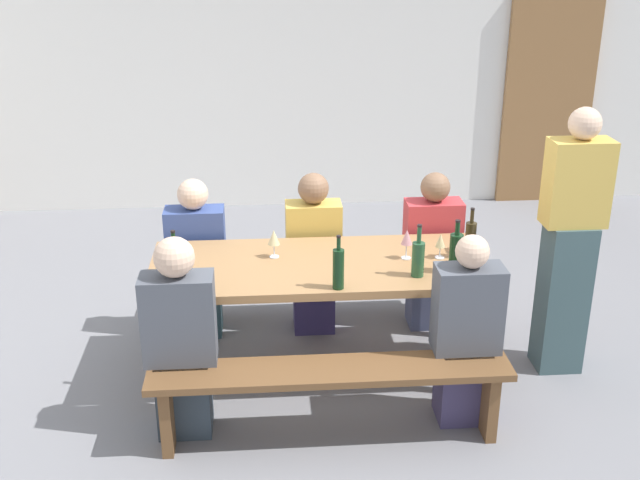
{
  "coord_description": "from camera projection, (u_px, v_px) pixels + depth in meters",
  "views": [
    {
      "loc": [
        -0.33,
        -4.32,
        2.64
      ],
      "look_at": [
        0.0,
        0.0,
        0.9
      ],
      "focal_mm": 43.7,
      "sensor_mm": 36.0,
      "label": 1
    }
  ],
  "objects": [
    {
      "name": "wine_bottle_2",
      "position": [
        456.0,
        252.0,
        4.55
      ],
      "size": [
        0.08,
        0.08,
        0.33
      ],
      "color": "#143319",
      "rests_on": "tasting_table"
    },
    {
      "name": "wine_glass_0",
      "position": [
        440.0,
        241.0,
        4.76
      ],
      "size": [
        0.06,
        0.06,
        0.16
      ],
      "color": "silver",
      "rests_on": "tasting_table"
    },
    {
      "name": "seated_guest_near_1",
      "position": [
        466.0,
        335.0,
        4.33
      ],
      "size": [
        0.37,
        0.24,
        1.13
      ],
      "rotation": [
        0.0,
        0.0,
        1.57
      ],
      "color": "#3D365A",
      "rests_on": "ground"
    },
    {
      "name": "wine_glass_2",
      "position": [
        407.0,
        238.0,
        4.74
      ],
      "size": [
        0.07,
        0.07,
        0.19
      ],
      "color": "silver",
      "rests_on": "tasting_table"
    },
    {
      "name": "wine_bottle_0",
      "position": [
        418.0,
        258.0,
        4.51
      ],
      "size": [
        0.07,
        0.07,
        0.32
      ],
      "color": "#234C2D",
      "rests_on": "tasting_table"
    },
    {
      "name": "back_wall",
      "position": [
        294.0,
        44.0,
        7.51
      ],
      "size": [
        14.0,
        0.2,
        3.2
      ],
      "primitive_type": "cube",
      "color": "silver",
      "rests_on": "ground"
    },
    {
      "name": "seated_guest_far_0",
      "position": [
        197.0,
        262.0,
        5.28
      ],
      "size": [
        0.39,
        0.24,
        1.12
      ],
      "rotation": [
        0.0,
        0.0,
        -1.57
      ],
      "color": "#29464F",
      "rests_on": "ground"
    },
    {
      "name": "wooden_door",
      "position": [
        548.0,
        99.0,
        7.76
      ],
      "size": [
        0.9,
        0.06,
        2.1
      ],
      "primitive_type": "cube",
      "color": "olive",
      "rests_on": "ground"
    },
    {
      "name": "ground_plane",
      "position": [
        320.0,
        370.0,
        5.01
      ],
      "size": [
        24.0,
        24.0,
        0.0
      ],
      "primitive_type": "plane",
      "color": "slate"
    },
    {
      "name": "seated_guest_near_0",
      "position": [
        181.0,
        342.0,
        4.21
      ],
      "size": [
        0.39,
        0.24,
        1.17
      ],
      "rotation": [
        0.0,
        0.0,
        1.57
      ],
      "color": "#303C46",
      "rests_on": "ground"
    },
    {
      "name": "bench_far",
      "position": [
        312.0,
        273.0,
        5.54
      ],
      "size": [
        1.96,
        0.3,
        0.45
      ],
      "color": "brown",
      "rests_on": "ground"
    },
    {
      "name": "wine_bottle_4",
      "position": [
        338.0,
        268.0,
        4.35
      ],
      "size": [
        0.07,
        0.07,
        0.32
      ],
      "color": "#143319",
      "rests_on": "tasting_table"
    },
    {
      "name": "bench_near",
      "position": [
        330.0,
        383.0,
        4.2
      ],
      "size": [
        1.96,
        0.3,
        0.45
      ],
      "color": "brown",
      "rests_on": "ground"
    },
    {
      "name": "wine_glass_1",
      "position": [
        274.0,
        238.0,
        4.76
      ],
      "size": [
        0.07,
        0.07,
        0.18
      ],
      "color": "silver",
      "rests_on": "tasting_table"
    },
    {
      "name": "wine_bottle_1",
      "position": [
        470.0,
        239.0,
        4.76
      ],
      "size": [
        0.07,
        0.07,
        0.32
      ],
      "color": "#332814",
      "rests_on": "tasting_table"
    },
    {
      "name": "standing_host",
      "position": [
        569.0,
        248.0,
        4.75
      ],
      "size": [
        0.37,
        0.24,
        1.69
      ],
      "rotation": [
        0.0,
        0.0,
        3.14
      ],
      "color": "#3C5559",
      "rests_on": "ground"
    },
    {
      "name": "tasting_table",
      "position": [
        320.0,
        274.0,
        4.76
      ],
      "size": [
        2.06,
        0.85,
        0.75
      ],
      "color": "#9E7247",
      "rests_on": "ground"
    },
    {
      "name": "seated_guest_far_2",
      "position": [
        431.0,
        255.0,
        5.4
      ],
      "size": [
        0.39,
        0.24,
        1.13
      ],
      "rotation": [
        0.0,
        0.0,
        -1.57
      ],
      "color": "#42496A",
      "rests_on": "ground"
    },
    {
      "name": "seated_guest_far_1",
      "position": [
        313.0,
        257.0,
        5.34
      ],
      "size": [
        0.37,
        0.24,
        1.14
      ],
      "rotation": [
        0.0,
        0.0,
        -1.57
      ],
      "color": "#312957",
      "rests_on": "ground"
    },
    {
      "name": "wine_bottle_3",
      "position": [
        175.0,
        264.0,
        4.42
      ],
      "size": [
        0.07,
        0.07,
        0.32
      ],
      "color": "#143319",
      "rests_on": "tasting_table"
    }
  ]
}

